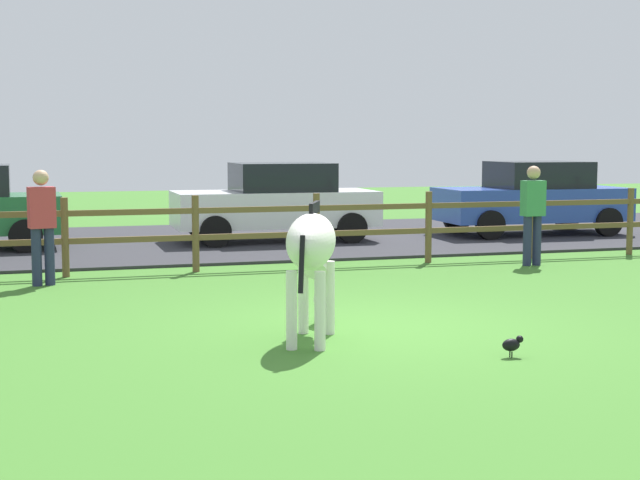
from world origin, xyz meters
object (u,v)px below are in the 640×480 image
at_px(crow_on_grass, 512,344).
at_px(visitor_right_of_tree, 42,222).
at_px(parked_car_white, 276,201).
at_px(zebra, 312,251).
at_px(parked_car_blue, 533,197).
at_px(visitor_left_of_tree, 533,211).

xyz_separation_m(crow_on_grass, visitor_right_of_tree, (-4.17, 5.99, 0.78)).
bearing_deg(parked_car_white, visitor_right_of_tree, -135.46).
bearing_deg(zebra, parked_car_white, 77.85).
distance_m(parked_car_blue, parked_car_white, 5.62).
bearing_deg(parked_car_blue, parked_car_white, 177.18).
bearing_deg(visitor_right_of_tree, visitor_left_of_tree, -0.55).
height_order(zebra, visitor_left_of_tree, visitor_left_of_tree).
bearing_deg(visitor_right_of_tree, parked_car_blue, 22.50).
height_order(zebra, crow_on_grass, zebra).
bearing_deg(visitor_left_of_tree, zebra, -138.23).
relative_size(parked_car_white, visitor_right_of_tree, 2.45).
relative_size(crow_on_grass, visitor_right_of_tree, 0.13).
xyz_separation_m(zebra, parked_car_white, (1.97, 9.16, -0.08)).
bearing_deg(visitor_left_of_tree, crow_on_grass, -121.05).
height_order(parked_car_blue, parked_car_white, same).
bearing_deg(visitor_right_of_tree, parked_car_white, 44.54).
relative_size(crow_on_grass, visitor_left_of_tree, 0.13).
xyz_separation_m(crow_on_grass, visitor_left_of_tree, (3.56, 5.92, 0.78)).
bearing_deg(parked_car_white, visitor_left_of_tree, -55.22).
distance_m(parked_car_blue, visitor_right_of_tree, 11.02).
bearing_deg(parked_car_white, parked_car_blue, -2.82).
bearing_deg(visitor_left_of_tree, parked_car_white, 124.78).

